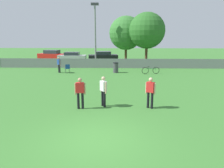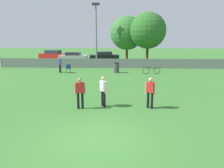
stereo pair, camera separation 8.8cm
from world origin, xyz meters
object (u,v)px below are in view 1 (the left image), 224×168
(player_thrower_red, at_px, (80,91))
(player_defender_red, at_px, (150,91))
(folding_chair_sideline, at_px, (67,68))
(parked_car_silver, at_px, (72,56))
(spectator_in_blue, at_px, (59,64))
(parked_car_dark, at_px, (103,56))
(bicycle_sideline, at_px, (151,70))
(tree_far_right, at_px, (147,31))
(frisbee_disc, at_px, (82,92))
(trash_bin, at_px, (116,68))
(light_pole, at_px, (95,29))
(parked_car_red, at_px, (52,55))
(tree_near_pole, at_px, (126,33))
(player_receiver_white, at_px, (103,89))

(player_thrower_red, bearing_deg, player_defender_red, -2.03)
(folding_chair_sideline, relative_size, parked_car_silver, 0.22)
(player_defender_red, distance_m, folding_chair_sideline, 12.71)
(spectator_in_blue, xyz_separation_m, parked_car_dark, (3.62, 11.32, -0.23))
(folding_chair_sideline, xyz_separation_m, bicycle_sideline, (8.32, -0.20, -0.17))
(tree_far_right, height_order, bicycle_sideline, tree_far_right)
(tree_far_right, height_order, frisbee_disc, tree_far_right)
(spectator_in_blue, bearing_deg, tree_far_right, -104.57)
(spectator_in_blue, bearing_deg, bicycle_sideline, -136.79)
(trash_bin, height_order, parked_car_silver, parked_car_silver)
(player_thrower_red, bearing_deg, light_pole, 87.98)
(spectator_in_blue, bearing_deg, light_pole, -76.01)
(spectator_in_blue, xyz_separation_m, parked_car_red, (-4.65, 12.87, -0.21))
(tree_near_pole, height_order, frisbee_disc, tree_near_pole)
(player_receiver_white, xyz_separation_m, bicycle_sideline, (3.93, 10.31, -0.58))
(player_receiver_white, bearing_deg, player_defender_red, 51.89)
(tree_near_pole, height_order, player_receiver_white, tree_near_pole)
(parked_car_silver, distance_m, parked_car_dark, 4.68)
(tree_near_pole, bearing_deg, tree_far_right, -40.00)
(parked_car_dark, bearing_deg, light_pole, -104.41)
(player_defender_red, xyz_separation_m, trash_bin, (-1.96, 11.14, -0.41))
(tree_near_pole, xyz_separation_m, frisbee_disc, (-3.34, -15.35, -4.02))
(tree_near_pole, relative_size, parked_car_silver, 1.50)
(tree_far_right, xyz_separation_m, player_thrower_red, (-5.30, -16.50, -3.36))
(light_pole, bearing_deg, player_receiver_white, -82.43)
(player_defender_red, bearing_deg, parked_car_red, 150.17)
(light_pole, bearing_deg, bicycle_sideline, -42.52)
(tree_far_right, xyz_separation_m, player_receiver_white, (-4.14, -16.10, -3.36))
(light_pole, height_order, parked_car_dark, light_pole)
(light_pole, bearing_deg, trash_bin, -62.33)
(parked_car_silver, bearing_deg, tree_far_right, -29.40)
(tree_near_pole, distance_m, bicycle_sideline, 8.95)
(parked_car_dark, bearing_deg, spectator_in_blue, -117.95)
(player_defender_red, bearing_deg, spectator_in_blue, 157.98)
(parked_car_red, xyz_separation_m, parked_car_silver, (3.60, -1.74, -0.06))
(spectator_in_blue, bearing_deg, player_defender_red, 170.86)
(player_defender_red, xyz_separation_m, parked_car_dark, (-4.08, 22.21, -0.25))
(tree_near_pole, distance_m, trash_bin, 8.12)
(trash_bin, bearing_deg, frisbee_disc, -104.63)
(trash_bin, bearing_deg, player_defender_red, -80.01)
(player_receiver_white, distance_m, parked_car_dark, 22.08)
(tree_far_right, xyz_separation_m, trash_bin, (-3.67, -5.16, -3.77))
(tree_far_right, distance_m, spectator_in_blue, 11.37)
(tree_far_right, xyz_separation_m, bicycle_sideline, (-0.21, -5.78, -3.94))
(frisbee_disc, bearing_deg, player_receiver_white, -59.49)
(folding_chair_sideline, distance_m, bicycle_sideline, 8.32)
(trash_bin, height_order, parked_car_red, parked_car_red)
(tree_near_pole, bearing_deg, parked_car_red, 155.03)
(player_thrower_red, xyz_separation_m, trash_bin, (1.62, 11.35, -0.41))
(spectator_in_blue, height_order, parked_car_red, spectator_in_blue)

